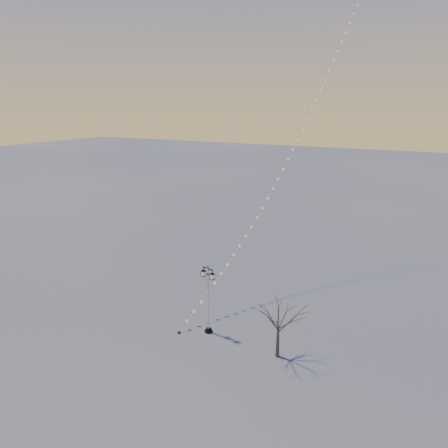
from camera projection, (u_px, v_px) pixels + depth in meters
The scene contains 4 objects.
ground at pixel (190, 343), 32.28m from camera, with size 300.00×300.00×0.00m, color #575957.
street_lamp at pixel (208, 296), 32.97m from camera, with size 1.38×0.69×5.52m.
bare_tree at pixel (279, 317), 29.74m from camera, with size 2.65×2.65×4.40m.
kite_train at pixel (287, 133), 41.10m from camera, with size 6.18×30.53×29.20m.
Camera 1 is at (15.70, -24.11, 17.32)m, focal length 34.62 mm.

